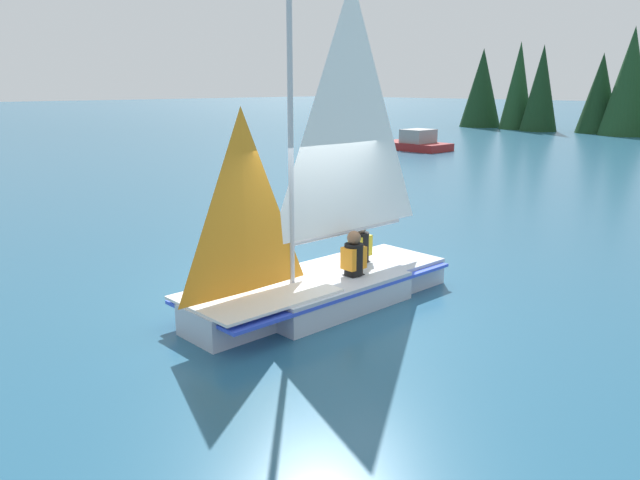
{
  "coord_description": "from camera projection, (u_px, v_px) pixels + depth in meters",
  "views": [
    {
      "loc": [
        6.65,
        -6.56,
        3.38
      ],
      "look_at": [
        0.0,
        0.0,
        1.04
      ],
      "focal_mm": 35.0,
      "sensor_mm": 36.0,
      "label": 1
    }
  ],
  "objects": [
    {
      "name": "sailboat_main",
      "position": [
        323.0,
        264.0,
        9.76
      ],
      "size": [
        1.77,
        4.75,
        5.06
      ],
      "rotation": [
        0.0,
        0.0,
        4.69
      ],
      "color": "#B2BCCC",
      "rests_on": "ground_plane"
    },
    {
      "name": "sailor_crew",
      "position": [
        360.0,
        251.0,
        10.58
      ],
      "size": [
        0.31,
        0.35,
        1.16
      ],
      "rotation": [
        0.0,
        0.0,
        4.69
      ],
      "color": "black",
      "rests_on": "ground_plane"
    },
    {
      "name": "treeline_shore",
      "position": [
        598.0,
        87.0,
        43.63
      ],
      "size": [
        21.77,
        4.54,
        7.15
      ],
      "color": "#143319",
      "rests_on": "ground_plane"
    },
    {
      "name": "sailor_helm",
      "position": [
        354.0,
        264.0,
        9.83
      ],
      "size": [
        0.31,
        0.35,
        1.16
      ],
      "rotation": [
        0.0,
        0.0,
        4.69
      ],
      "color": "black",
      "rests_on": "ground_plane"
    },
    {
      "name": "motorboat_distant",
      "position": [
        415.0,
        143.0,
        33.11
      ],
      "size": [
        4.08,
        2.06,
        1.09
      ],
      "rotation": [
        0.0,
        0.0,
        6.26
      ],
      "color": "maroon",
      "rests_on": "ground_plane"
    },
    {
      "name": "ground_plane",
      "position": [
        320.0,
        304.0,
        9.88
      ],
      "size": [
        260.0,
        260.0,
        0.0
      ],
      "primitive_type": "plane",
      "color": "#235675"
    }
  ]
}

